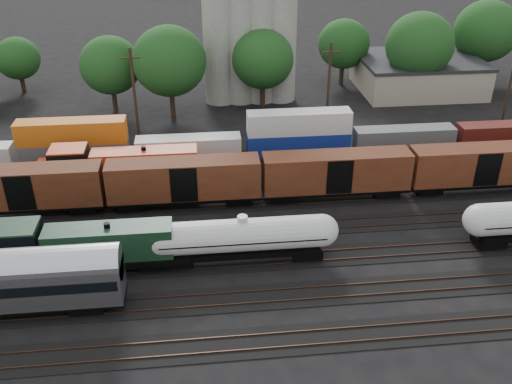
{
  "coord_description": "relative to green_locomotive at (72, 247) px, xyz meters",
  "views": [
    {
      "loc": [
        -4.41,
        -45.45,
        29.34
      ],
      "look_at": [
        0.7,
        2.0,
        3.0
      ],
      "focal_mm": 40.0,
      "sensor_mm": 36.0,
      "label": 1
    }
  ],
  "objects": [
    {
      "name": "green_locomotive",
      "position": [
        0.0,
        0.0,
        0.0
      ],
      "size": [
        17.44,
        3.08,
        4.62
      ],
      "color": "black",
      "rests_on": "ground"
    },
    {
      "name": "utility_poles",
      "position": [
        15.37,
        27.0,
        3.58
      ],
      "size": [
        122.2,
        0.36,
        12.0
      ],
      "color": "black",
      "rests_on": "ground"
    },
    {
      "name": "tracks",
      "position": [
        15.37,
        5.0,
        -2.58
      ],
      "size": [
        180.0,
        33.2,
        0.2
      ],
      "color": "black",
      "rests_on": "ground"
    },
    {
      "name": "ground",
      "position": [
        15.37,
        5.0,
        -2.63
      ],
      "size": [
        600.0,
        600.0,
        0.0
      ],
      "primitive_type": "plane",
      "color": "black"
    },
    {
      "name": "grain_silo",
      "position": [
        18.65,
        41.0,
        8.63
      ],
      "size": [
        13.4,
        5.0,
        29.0
      ],
      "color": "#99978C",
      "rests_on": "ground"
    },
    {
      "name": "tree_band",
      "position": [
        25.16,
        40.49,
        4.74
      ],
      "size": [
        164.02,
        21.4,
        13.34
      ],
      "color": "black",
      "rests_on": "ground"
    },
    {
      "name": "container_wall",
      "position": [
        11.22,
        20.0,
        -0.02
      ],
      "size": [
        160.0,
        2.6,
        5.8
      ],
      "color": "black",
      "rests_on": "ground"
    },
    {
      "name": "orange_locomotive",
      "position": [
        1.9,
        15.0,
        -0.0
      ],
      "size": [
        18.46,
        3.08,
        4.61
      ],
      "color": "black",
      "rests_on": "ground"
    },
    {
      "name": "industrial_sheds",
      "position": [
        21.99,
        40.25,
        -0.07
      ],
      "size": [
        119.38,
        17.26,
        5.1
      ],
      "color": "#9E937F",
      "rests_on": "ground"
    },
    {
      "name": "boxcar_string",
      "position": [
        9.2,
        10.0,
        0.49
      ],
      "size": [
        138.2,
        2.9,
        4.2
      ],
      "color": "black",
      "rests_on": "ground"
    },
    {
      "name": "tank_car_a",
      "position": [
        14.16,
        -0.0,
        -0.04
      ],
      "size": [
        16.58,
        2.97,
        4.35
      ],
      "color": "silver",
      "rests_on": "ground"
    }
  ]
}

